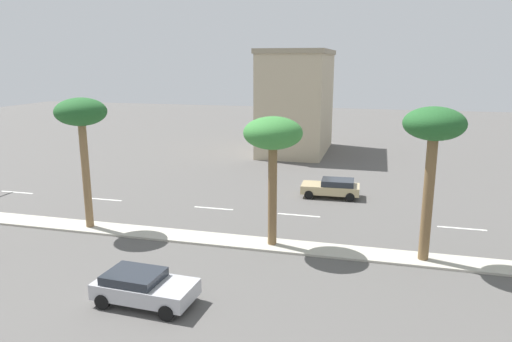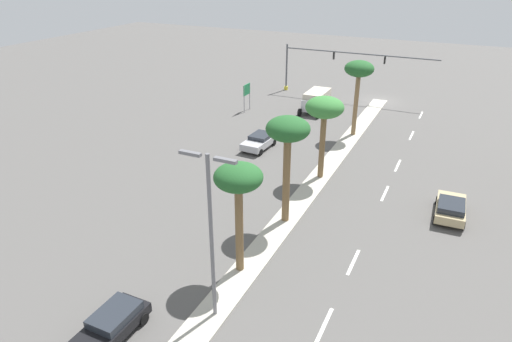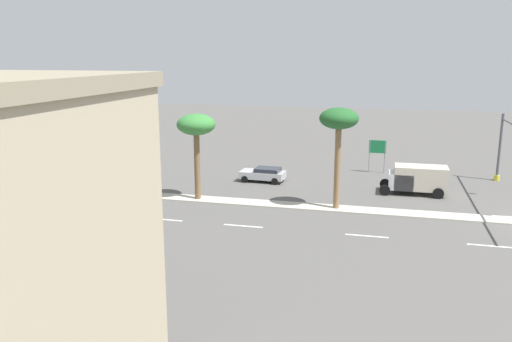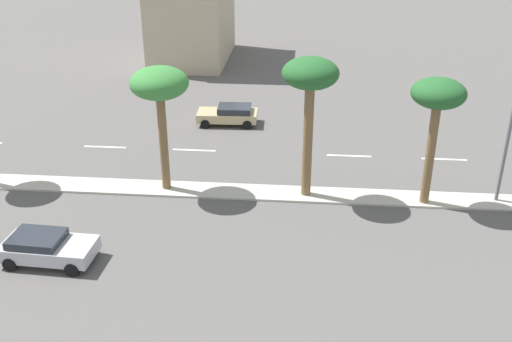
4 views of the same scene
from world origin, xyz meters
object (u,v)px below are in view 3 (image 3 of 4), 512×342
Objects in this scene: palm_tree_trailing at (108,117)px; box_truck at (416,179)px; directional_road_sign at (377,149)px; street_lamp_rear at (2,126)px; sedan_tan_front at (108,230)px; sedan_silver_far at (264,174)px; palm_tree_leading at (44,123)px; palm_tree_left at (339,123)px; sedan_black_trailing at (4,168)px; palm_tree_front at (196,127)px.

box_truck is (6.22, -25.20, -5.24)m from palm_tree_trailing.
street_lamp_rear reaches higher than directional_road_sign.
box_truck is at bearing -76.14° from palm_tree_trailing.
palm_tree_trailing is at bearing 28.18° from sedan_tan_front.
sedan_silver_far is (7.65, -21.89, -4.76)m from street_lamp_rear.
directional_road_sign is at bearing -64.38° from palm_tree_leading.
palm_tree_left is 0.85× the size of street_lamp_rear.
sedan_black_trailing is at bearing 98.47° from sedan_silver_far.
palm_tree_trailing is 14.97m from sedan_silver_far.
sedan_silver_far is 13.67m from box_truck.
palm_tree_trailing is at bearing -104.84° from sedan_black_trailing.
palm_tree_leading is 1.59× the size of sedan_tan_front.
directional_road_sign is 8.42m from box_truck.
palm_tree_leading is at bearing 86.94° from palm_tree_trailing.
box_truck is (6.22, -6.11, -5.37)m from palm_tree_left.
directional_road_sign is 12.18m from sedan_silver_far.
sedan_tan_front is at bearing -122.89° from street_lamp_rear.
palm_tree_trailing is at bearing 122.67° from sedan_silver_far.
palm_tree_left is 29.40m from street_lamp_rear.
sedan_silver_far is (7.44, -11.60, -5.85)m from palm_tree_trailing.
palm_tree_left is 1.11× the size of palm_tree_front.
palm_tree_trailing reaches higher than palm_tree_leading.
palm_tree_front is 1.26× the size of box_truck.
palm_tree_front is 14.19m from palm_tree_leading.
palm_tree_trailing is 1.78× the size of sedan_tan_front.
palm_tree_leading reaches higher than sedan_black_trailing.
street_lamp_rear is 2.05× the size of sedan_black_trailing.
palm_tree_front is 9.90m from sedan_silver_far.
sedan_silver_far is (17.95, -5.96, -0.00)m from sedan_tan_front.
sedan_silver_far is (7.44, 7.49, -5.98)m from palm_tree_left.
palm_tree_trailing reaches higher than directional_road_sign.
street_lamp_rear reaches higher than palm_tree_left.
sedan_silver_far is at bearing -26.76° from palm_tree_front.
palm_tree_trailing is 26.48m from box_truck.
palm_tree_trailing is at bearing -93.06° from palm_tree_leading.
directional_road_sign is 35.20m from street_lamp_rear.
sedan_black_trailing is 0.80× the size of box_truck.
sedan_silver_far is 0.96× the size of sedan_black_trailing.
palm_tree_front reaches higher than directional_road_sign.
box_truck is at bearing -44.52° from palm_tree_left.
palm_tree_left is at bearing -89.73° from palm_tree_front.
palm_tree_left is at bearing 135.48° from box_truck.
palm_tree_left is 1.74× the size of sedan_black_trailing.
palm_tree_front is 0.77× the size of street_lamp_rear.
sedan_tan_front reaches higher than sedan_black_trailing.
palm_tree_leading reaches higher than box_truck.
palm_tree_left is 1.13× the size of palm_tree_leading.
street_lamp_rear is 2.15× the size of sedan_silver_far.
palm_tree_trailing is 6.41m from palm_tree_leading.
sedan_black_trailing is at bearing 42.18° from street_lamp_rear.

